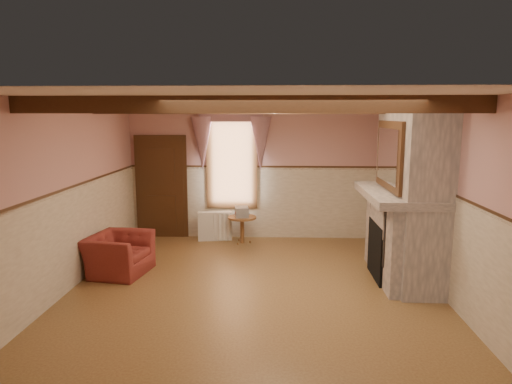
{
  "coord_description": "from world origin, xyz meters",
  "views": [
    {
      "loc": [
        0.34,
        -6.5,
        2.58
      ],
      "look_at": [
        0.0,
        0.8,
        1.35
      ],
      "focal_mm": 32.0,
      "sensor_mm": 36.0,
      "label": 1
    }
  ],
  "objects_px": {
    "bowl": "(402,189)",
    "oil_lamp": "(390,176)",
    "side_table": "(242,230)",
    "armchair": "(119,254)",
    "radiator": "(215,226)",
    "mantel_clock": "(391,180)"
  },
  "relations": [
    {
      "from": "mantel_clock",
      "to": "armchair",
      "type": "bearing_deg",
      "value": -173.45
    },
    {
      "from": "armchair",
      "to": "side_table",
      "type": "relative_size",
      "value": 1.74
    },
    {
      "from": "armchair",
      "to": "radiator",
      "type": "distance_m",
      "value": 2.47
    },
    {
      "from": "armchair",
      "to": "oil_lamp",
      "type": "bearing_deg",
      "value": -72.57
    },
    {
      "from": "bowl",
      "to": "oil_lamp",
      "type": "bearing_deg",
      "value": 90.0
    },
    {
      "from": "side_table",
      "to": "radiator",
      "type": "relative_size",
      "value": 0.82
    },
    {
      "from": "side_table",
      "to": "mantel_clock",
      "type": "relative_size",
      "value": 2.4
    },
    {
      "from": "armchair",
      "to": "bowl",
      "type": "height_order",
      "value": "bowl"
    },
    {
      "from": "bowl",
      "to": "radiator",
      "type": "bearing_deg",
      "value": 144.7
    },
    {
      "from": "armchair",
      "to": "bowl",
      "type": "bearing_deg",
      "value": -82.55
    },
    {
      "from": "oil_lamp",
      "to": "armchair",
      "type": "bearing_deg",
      "value": -172.06
    },
    {
      "from": "side_table",
      "to": "mantel_clock",
      "type": "distance_m",
      "value": 3.2
    },
    {
      "from": "bowl",
      "to": "mantel_clock",
      "type": "distance_m",
      "value": 0.68
    },
    {
      "from": "armchair",
      "to": "radiator",
      "type": "xyz_separation_m",
      "value": [
        1.31,
        2.1,
        -0.03
      ]
    },
    {
      "from": "bowl",
      "to": "armchair",
      "type": "bearing_deg",
      "value": 177.95
    },
    {
      "from": "armchair",
      "to": "mantel_clock",
      "type": "relative_size",
      "value": 4.19
    },
    {
      "from": "side_table",
      "to": "bowl",
      "type": "relative_size",
      "value": 1.52
    },
    {
      "from": "bowl",
      "to": "mantel_clock",
      "type": "height_order",
      "value": "mantel_clock"
    },
    {
      "from": "side_table",
      "to": "radiator",
      "type": "bearing_deg",
      "value": 162.14
    },
    {
      "from": "side_table",
      "to": "radiator",
      "type": "distance_m",
      "value": 0.62
    },
    {
      "from": "radiator",
      "to": "oil_lamp",
      "type": "relative_size",
      "value": 2.5
    },
    {
      "from": "side_table",
      "to": "oil_lamp",
      "type": "xyz_separation_m",
      "value": [
        2.6,
        -1.28,
        1.29
      ]
    }
  ]
}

